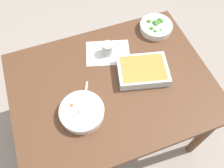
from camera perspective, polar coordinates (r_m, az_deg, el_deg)
The scene contains 8 objects.
ground_plane at distance 2.08m, azimuth 0.00°, elevation -10.49°, with size 6.00×6.00×0.00m, color #9E9389.
dining_table at distance 1.49m, azimuth 0.00°, elevation -1.77°, with size 1.20×0.90×0.74m.
placemat at distance 1.55m, azimuth -1.00°, elevation 7.52°, with size 0.28×0.20×0.00m, color silver.
stew_bowl at distance 1.31m, azimuth -7.28°, elevation -6.65°, with size 0.25×0.25×0.06m.
broccoli_bowl at distance 1.69m, azimuth 10.53°, elevation 13.47°, with size 0.22×0.22×0.07m.
baking_dish at distance 1.44m, azimuth 7.40°, elevation 3.26°, with size 0.34×0.29×0.06m.
drink_cup at distance 1.52m, azimuth -1.02°, elevation 8.38°, with size 0.07×0.07×0.08m.
spoon_by_stew at distance 1.37m, azimuth -6.61°, elevation -3.29°, with size 0.09×0.17×0.01m.
Camera 1 is at (0.25, 0.68, 1.95)m, focal length 37.96 mm.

